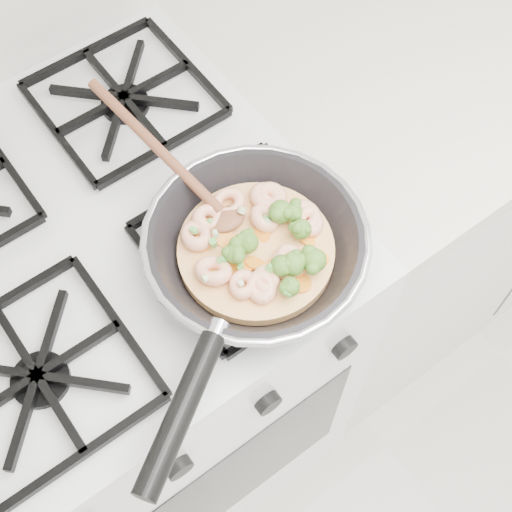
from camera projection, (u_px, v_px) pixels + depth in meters
stove at (137, 350)px, 1.34m from camera, size 0.60×0.60×0.92m
counter_right at (448, 148)px, 1.57m from camera, size 1.00×0.60×0.90m
skillet at (255, 249)px, 0.87m from camera, size 0.42×0.49×0.09m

